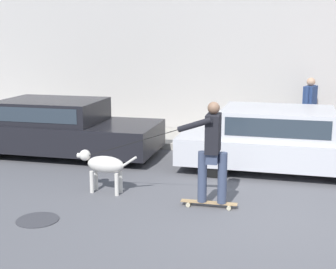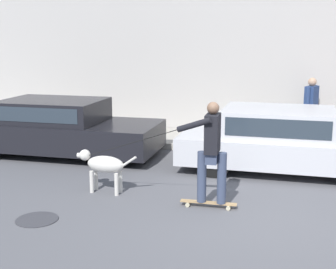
{
  "view_description": "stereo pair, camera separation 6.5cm",
  "coord_description": "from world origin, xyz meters",
  "px_view_note": "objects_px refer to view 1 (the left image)",
  "views": [
    {
      "loc": [
        0.32,
        -6.79,
        2.67
      ],
      "look_at": [
        -1.8,
        1.19,
        0.95
      ],
      "focal_mm": 50.0,
      "sensor_mm": 36.0,
      "label": 1
    },
    {
      "loc": [
        0.38,
        -6.77,
        2.67
      ],
      "look_at": [
        -1.8,
        1.19,
        0.95
      ],
      "focal_mm": 50.0,
      "sensor_mm": 36.0,
      "label": 2
    }
  ],
  "objects_px": {
    "parked_car_1": "(283,141)",
    "parked_car_0": "(58,129)",
    "skateboarder": "(212,148)",
    "dog": "(104,165)",
    "pedestrian_with_bag": "(310,106)"
  },
  "relations": [
    {
      "from": "parked_car_1",
      "to": "parked_car_0",
      "type": "bearing_deg",
      "value": 179.63
    },
    {
      "from": "parked_car_1",
      "to": "skateboarder",
      "type": "xyz_separation_m",
      "value": [
        -1.04,
        -2.47,
        0.35
      ]
    },
    {
      "from": "dog",
      "to": "pedestrian_with_bag",
      "type": "relative_size",
      "value": 0.73
    },
    {
      "from": "skateboarder",
      "to": "pedestrian_with_bag",
      "type": "relative_size",
      "value": 1.76
    },
    {
      "from": "parked_car_0",
      "to": "skateboarder",
      "type": "distance_m",
      "value": 4.69
    },
    {
      "from": "parked_car_1",
      "to": "dog",
      "type": "distance_m",
      "value": 3.72
    },
    {
      "from": "dog",
      "to": "skateboarder",
      "type": "xyz_separation_m",
      "value": [
        1.93,
        -0.24,
        0.47
      ]
    },
    {
      "from": "skateboarder",
      "to": "pedestrian_with_bag",
      "type": "distance_m",
      "value": 5.29
    },
    {
      "from": "parked_car_0",
      "to": "parked_car_1",
      "type": "xyz_separation_m",
      "value": [
        5.02,
        0.0,
        0.0
      ]
    },
    {
      "from": "parked_car_1",
      "to": "skateboarder",
      "type": "bearing_deg",
      "value": -113.27
    },
    {
      "from": "parked_car_0",
      "to": "dog",
      "type": "xyz_separation_m",
      "value": [
        2.04,
        -2.23,
        -0.12
      ]
    },
    {
      "from": "dog",
      "to": "parked_car_1",
      "type": "bearing_deg",
      "value": -139.21
    },
    {
      "from": "parked_car_0",
      "to": "dog",
      "type": "relative_size",
      "value": 4.03
    },
    {
      "from": "parked_car_0",
      "to": "parked_car_1",
      "type": "distance_m",
      "value": 5.02
    },
    {
      "from": "parked_car_0",
      "to": "parked_car_1",
      "type": "relative_size",
      "value": 1.07
    }
  ]
}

